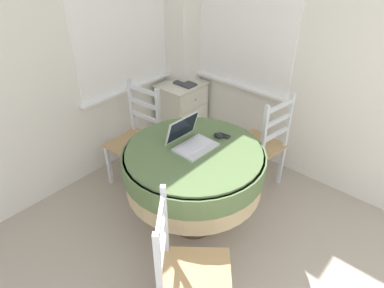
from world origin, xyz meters
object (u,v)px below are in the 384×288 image
(cell_phone, at_px, (223,135))
(book_on_cabinet, at_px, (185,84))
(computer_mouse, at_px, (218,136))
(laptop, at_px, (191,140))
(dining_chair_near_right_window, at_px, (261,145))
(corner_cabinet, at_px, (182,111))
(round_dining_table, at_px, (194,167))
(dining_chair_camera_near, at_px, (187,273))
(dining_chair_near_back_window, at_px, (137,139))

(cell_phone, xyz_separation_m, book_on_cabinet, (0.68, 1.03, -0.07))
(computer_mouse, bearing_deg, laptop, 159.20)
(dining_chair_near_right_window, distance_m, corner_cabinet, 1.17)
(laptop, relative_size, book_on_cabinet, 1.35)
(dining_chair_near_right_window, height_order, corner_cabinet, dining_chair_near_right_window)
(computer_mouse, relative_size, book_on_cabinet, 0.35)
(round_dining_table, bearing_deg, computer_mouse, -6.56)
(dining_chair_camera_near, relative_size, book_on_cabinet, 4.15)
(laptop, relative_size, computer_mouse, 3.90)
(computer_mouse, bearing_deg, dining_chair_camera_near, -152.01)
(dining_chair_near_right_window, height_order, dining_chair_camera_near, same)
(dining_chair_near_right_window, bearing_deg, dining_chair_camera_near, -164.79)
(corner_cabinet, bearing_deg, dining_chair_near_right_window, -97.90)
(dining_chair_near_back_window, height_order, dining_chair_near_right_window, same)
(round_dining_table, xyz_separation_m, dining_chair_near_right_window, (0.83, -0.11, -0.16))
(laptop, height_order, book_on_cabinet, laptop)
(dining_chair_near_back_window, bearing_deg, corner_cabinet, 13.35)
(book_on_cabinet, bearing_deg, dining_chair_camera_near, -137.54)
(dining_chair_camera_near, xyz_separation_m, corner_cabinet, (1.64, 1.56, -0.11))
(round_dining_table, bearing_deg, dining_chair_near_back_window, 81.21)
(laptop, height_order, dining_chair_near_right_window, laptop)
(dining_chair_near_back_window, bearing_deg, computer_mouse, -81.32)
(cell_phone, xyz_separation_m, dining_chair_near_back_window, (-0.18, 0.88, -0.32))
(round_dining_table, distance_m, dining_chair_camera_near, 0.85)
(cell_phone, distance_m, dining_chair_near_back_window, 0.95)
(dining_chair_camera_near, height_order, corner_cabinet, dining_chair_camera_near)
(computer_mouse, relative_size, cell_phone, 0.72)
(corner_cabinet, bearing_deg, laptop, -134.21)
(cell_phone, bearing_deg, dining_chair_near_back_window, 101.44)
(corner_cabinet, bearing_deg, round_dining_table, -133.52)
(dining_chair_camera_near, bearing_deg, corner_cabinet, 43.46)
(laptop, distance_m, dining_chair_camera_near, 0.97)
(computer_mouse, xyz_separation_m, cell_phone, (0.05, -0.01, -0.02))
(book_on_cabinet, bearing_deg, dining_chair_near_back_window, -169.93)
(laptop, relative_size, corner_cabinet, 0.46)
(cell_phone, xyz_separation_m, dining_chair_camera_near, (-0.96, -0.47, -0.32))
(laptop, bearing_deg, dining_chair_camera_near, -140.11)
(dining_chair_near_right_window, distance_m, dining_chair_camera_near, 1.54)
(round_dining_table, distance_m, cell_phone, 0.35)
(computer_mouse, distance_m, book_on_cabinet, 1.26)
(laptop, bearing_deg, dining_chair_near_back_window, 82.85)
(dining_chair_near_right_window, bearing_deg, computer_mouse, 171.51)
(cell_phone, height_order, dining_chair_near_right_window, dining_chair_near_right_window)
(round_dining_table, height_order, dining_chair_near_right_window, dining_chair_near_right_window)
(dining_chair_near_back_window, bearing_deg, book_on_cabinet, 10.07)
(dining_chair_near_right_window, bearing_deg, round_dining_table, 172.12)
(round_dining_table, distance_m, dining_chair_near_right_window, 0.85)
(dining_chair_near_back_window, relative_size, corner_cabinet, 1.40)
(laptop, bearing_deg, dining_chair_near_right_window, -12.18)
(computer_mouse, height_order, dining_chair_near_right_window, dining_chair_near_right_window)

